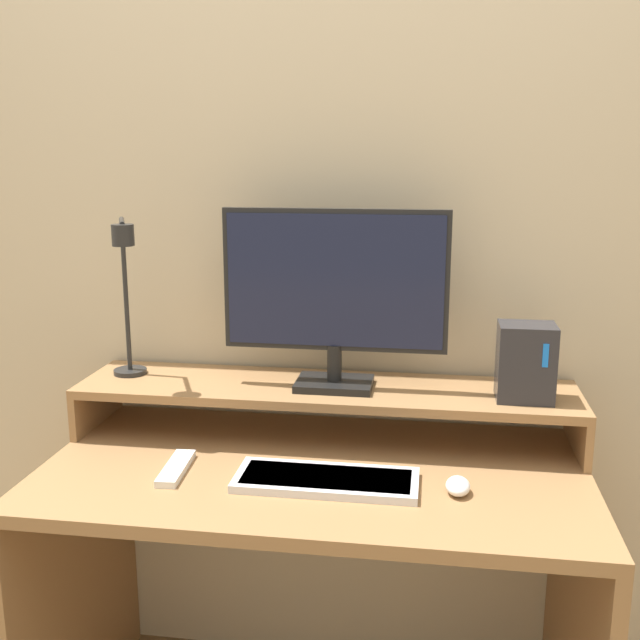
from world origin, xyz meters
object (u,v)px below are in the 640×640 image
object	(u,v)px
keyboard	(326,480)
remote_control	(176,468)
router_dock	(526,362)
mouse	(458,486)
monitor	(335,290)
desk_lamp	(126,288)

from	to	relation	value
keyboard	remote_control	bearing A→B (deg)	177.79
router_dock	mouse	xyz separation A→B (m)	(-0.15, -0.25, -0.21)
remote_control	monitor	bearing A→B (deg)	38.31
keyboard	mouse	world-z (taller)	mouse
keyboard	mouse	size ratio (longest dim) A/B	5.18
monitor	router_dock	size ratio (longest dim) A/B	3.01
monitor	desk_lamp	distance (m)	0.52
router_dock	keyboard	distance (m)	0.54
router_dock	remote_control	bearing A→B (deg)	-163.40
mouse	remote_control	xyz separation A→B (m)	(-0.62, 0.02, -0.01)
mouse	remote_control	size ratio (longest dim) A/B	0.42
desk_lamp	keyboard	size ratio (longest dim) A/B	1.04
monitor	remote_control	bearing A→B (deg)	-141.69
router_dock	monitor	bearing A→B (deg)	176.86
desk_lamp	remote_control	world-z (taller)	desk_lamp
desk_lamp	monitor	bearing A→B (deg)	3.70
remote_control	mouse	bearing A→B (deg)	-1.48
mouse	keyboard	bearing A→B (deg)	179.41
desk_lamp	mouse	size ratio (longest dim) A/B	5.37
desk_lamp	keyboard	world-z (taller)	desk_lamp
router_dock	remote_control	world-z (taller)	router_dock
monitor	mouse	world-z (taller)	monitor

